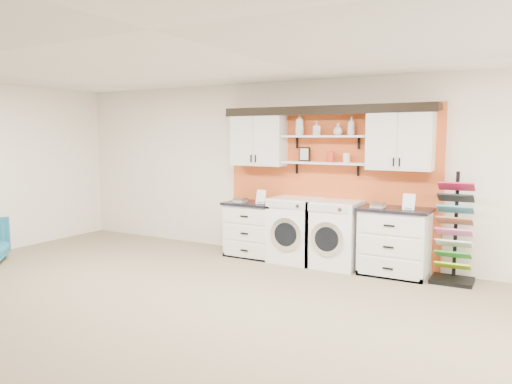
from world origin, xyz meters
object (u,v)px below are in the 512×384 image
Objects in this scene: base_cabinet_right at (394,242)px; sample_rack at (454,246)px; washer at (295,230)px; dryer at (335,234)px; base_cabinet_left at (254,229)px.

sample_rack reaches higher than base_cabinet_right.
dryer is (0.65, -0.00, -0.00)m from washer.
base_cabinet_left is at bearing 179.48° from sample_rack.
base_cabinet_left is 0.90× the size of washer.
base_cabinet_left is 0.93× the size of base_cabinet_right.
sample_rack reaches higher than washer.
washer is 0.68× the size of sample_rack.
dryer is (-0.87, -0.00, 0.02)m from base_cabinet_right.
washer is 1.01× the size of dryer.
base_cabinet_right is 0.98× the size of dryer.
sample_rack reaches higher than base_cabinet_left.
washer is at bearing 179.76° from sample_rack.
base_cabinet_left is at bearing 179.74° from washer.
base_cabinet_left is 0.61× the size of sample_rack.
base_cabinet_left is at bearing 179.86° from dryer.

